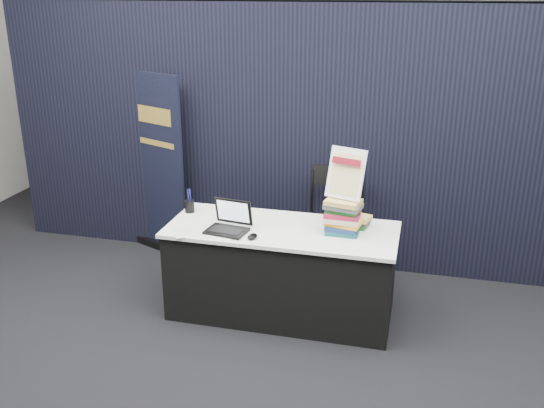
{
  "coord_description": "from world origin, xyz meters",
  "views": [
    {
      "loc": [
        1.01,
        -3.71,
        2.55
      ],
      "look_at": [
        -0.08,
        0.55,
        0.94
      ],
      "focal_mm": 40.0,
      "sensor_mm": 36.0,
      "label": 1
    }
  ],
  "objects": [
    {
      "name": "info_sign",
      "position": [
        0.48,
        0.6,
        1.21
      ],
      "size": [
        0.31,
        0.2,
        0.4
      ],
      "rotation": [
        0.0,
        0.0,
        -0.33
      ],
      "color": "black",
      "rests_on": "book_stack_tall"
    },
    {
      "name": "wall_back",
      "position": [
        0.0,
        4.0,
        1.75
      ],
      "size": [
        8.0,
        0.02,
        3.5
      ],
      "primitive_type": "cube",
      "color": "#B6B4AC",
      "rests_on": "floor"
    },
    {
      "name": "stacking_chair",
      "position": [
        0.31,
        1.17,
        0.58
      ],
      "size": [
        0.49,
        0.5,
        1.04
      ],
      "rotation": [
        0.0,
        0.0,
        -0.05
      ],
      "color": "black",
      "rests_on": "floor"
    },
    {
      "name": "brochure_right",
      "position": [
        -0.45,
        0.34,
        0.75
      ],
      "size": [
        0.34,
        0.28,
        0.0
      ],
      "primitive_type": "cube",
      "rotation": [
        0.0,
        0.0,
        -0.22
      ],
      "color": "white",
      "rests_on": "display_table"
    },
    {
      "name": "brochure_left",
      "position": [
        -0.64,
        0.32,
        0.75
      ],
      "size": [
        0.38,
        0.35,
        0.0
      ],
      "primitive_type": "cube",
      "rotation": [
        0.0,
        0.0,
        0.54
      ],
      "color": "silver",
      "rests_on": "display_table"
    },
    {
      "name": "pullup_banner",
      "position": [
        -1.48,
        1.5,
        0.79
      ],
      "size": [
        0.73,
        0.39,
        1.78
      ],
      "rotation": [
        0.0,
        0.0,
        -0.41
      ],
      "color": "black",
      "rests_on": "floor"
    },
    {
      "name": "drape_partition",
      "position": [
        0.0,
        1.6,
        1.2
      ],
      "size": [
        6.0,
        0.08,
        2.4
      ],
      "primitive_type": "cube",
      "color": "black",
      "rests_on": "floor"
    },
    {
      "name": "pen_cup",
      "position": [
        -0.83,
        0.7,
        0.8
      ],
      "size": [
        0.1,
        0.1,
        0.1
      ],
      "primitive_type": "cylinder",
      "rotation": [
        0.0,
        0.0,
        -0.39
      ],
      "color": "black",
      "rests_on": "display_table"
    },
    {
      "name": "mouse",
      "position": [
        -0.17,
        0.29,
        0.77
      ],
      "size": [
        0.08,
        0.12,
        0.03
      ],
      "primitive_type": "ellipsoid",
      "rotation": [
        0.0,
        0.0,
        -0.11
      ],
      "color": "black",
      "rests_on": "display_table"
    },
    {
      "name": "display_table",
      "position": [
        0.0,
        0.55,
        0.38
      ],
      "size": [
        1.8,
        0.75,
        0.75
      ],
      "color": "black",
      "rests_on": "floor"
    },
    {
      "name": "floor",
      "position": [
        0.0,
        0.0,
        0.0
      ],
      "size": [
        8.0,
        8.0,
        0.0
      ],
      "primitive_type": "plane",
      "color": "black",
      "rests_on": "ground"
    },
    {
      "name": "brochure_mid",
      "position": [
        -0.43,
        0.32,
        0.75
      ],
      "size": [
        0.32,
        0.26,
        0.0
      ],
      "primitive_type": "cube",
      "rotation": [
        0.0,
        0.0,
        0.21
      ],
      "color": "silver",
      "rests_on": "display_table"
    },
    {
      "name": "laptop",
      "position": [
        -0.39,
        0.4,
        0.81
      ],
      "size": [
        0.33,
        0.29,
        0.23
      ],
      "rotation": [
        0.0,
        0.0,
        -0.14
      ],
      "color": "black",
      "rests_on": "display_table"
    },
    {
      "name": "book_stack_tall",
      "position": [
        0.48,
        0.57,
        0.89
      ],
      "size": [
        0.27,
        0.22,
        0.27
      ],
      "rotation": [
        0.0,
        0.0,
        -0.11
      ],
      "color": "#155251",
      "rests_on": "display_table"
    },
    {
      "name": "book_stack_short",
      "position": [
        0.54,
        0.73,
        0.8
      ],
      "size": [
        0.25,
        0.21,
        0.09
      ],
      "rotation": [
        0.0,
        0.0,
        -0.25
      ],
      "color": "#1E7329",
      "rests_on": "display_table"
    }
  ]
}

